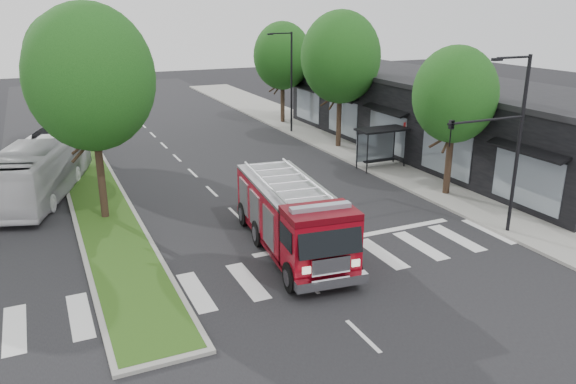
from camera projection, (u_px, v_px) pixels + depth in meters
name	position (u px, v px, depth m)	size (l,w,h in m)	color
ground	(266.00, 243.00, 24.58)	(140.00, 140.00, 0.00)	black
sidewalk_right	(380.00, 158.00, 38.12)	(5.00, 80.00, 0.15)	gray
median	(82.00, 159.00, 37.72)	(3.00, 50.00, 0.15)	gray
storefront_row	(436.00, 117.00, 39.13)	(8.00, 30.00, 5.00)	black
bus_shelter	(380.00, 137.00, 35.39)	(3.20, 1.60, 2.61)	black
tree_right_near	(455.00, 95.00, 29.10)	(4.40, 4.40, 8.05)	black
tree_right_mid	(341.00, 57.00, 39.15)	(5.60, 5.60, 9.72)	black
tree_right_far	(282.00, 56.00, 47.99)	(5.00, 5.00, 8.73)	black
tree_median_near	(90.00, 78.00, 25.24)	(5.80, 5.80, 10.16)	black
tree_median_far	(68.00, 60.00, 37.43)	(5.60, 5.60, 9.72)	black
streetlight_right_near	(505.00, 135.00, 23.88)	(4.08, 0.22, 8.00)	black
streetlight_right_far	(290.00, 78.00, 44.51)	(2.11, 0.20, 8.00)	black
fire_engine	(292.00, 217.00, 23.46)	(3.60, 9.19, 3.11)	#57040C
city_bus	(42.00, 168.00, 30.44)	(2.61, 11.15, 3.11)	silver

